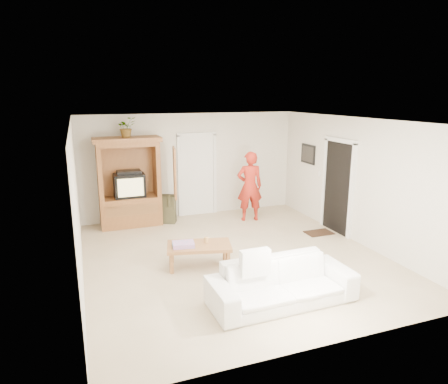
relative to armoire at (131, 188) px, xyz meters
The scene contains 19 objects.
floor 3.22m from the armoire, 59.36° to the right, with size 6.00×6.00×0.00m, color tan.
ceiling 3.53m from the armoire, 59.36° to the right, with size 6.00×6.00×0.00m, color white.
wall_back 1.66m from the armoire, 12.11° to the left, with size 5.50×5.50×0.00m, color silver.
wall_front 5.89m from the armoire, 74.44° to the right, with size 5.50×5.50×0.00m, color silver.
wall_left 2.94m from the armoire, 113.79° to the right, with size 6.00×6.00×0.00m, color silver.
wall_right 5.09m from the armoire, 31.60° to the right, with size 6.00×6.00×0.00m, color silver.
armoire is the anchor object (origin of this frame).
door_back 1.76m from the armoire, 10.13° to the left, with size 0.85×0.05×2.04m, color white.
doorway_right 4.77m from the armoire, 25.61° to the right, with size 0.05×0.90×2.04m, color black.
framed_picture 4.43m from the armoire, 10.03° to the right, with size 0.03×0.60×0.48m, color black.
doormat 4.48m from the armoire, 28.01° to the right, with size 0.60×0.40×0.02m, color #382316.
plant 1.42m from the armoire, 126.74° to the right, with size 0.41×0.36×0.46m, color #4C7238.
man 2.86m from the armoire, 12.45° to the right, with size 0.63×0.41×1.72m, color #AA2316.
sofa 4.83m from the armoire, 70.34° to the right, with size 2.19×0.86×0.64m, color white.
coffee_table 3.02m from the armoire, 73.91° to the right, with size 1.25×0.87×0.42m.
towel 2.94m from the armoire, 79.41° to the right, with size 0.38×0.28×0.08m, color #FF5492.
candle 3.00m from the armoire, 70.75° to the right, with size 0.08×0.08×0.10m, color tan.
backpack_black 1.04m from the armoire, ahead, with size 0.38×0.22×0.46m, color black, non-canonical shape.
backpack_olive 1.03m from the armoire, ahead, with size 0.36×0.27×0.68m, color #47442B, non-canonical shape.
Camera 1 is at (-2.64, -6.68, 3.05)m, focal length 32.00 mm.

